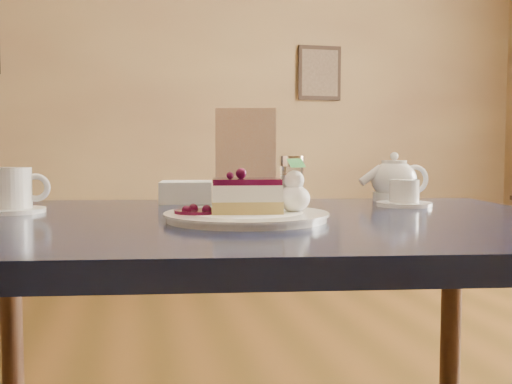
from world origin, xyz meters
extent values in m
cube|color=tan|center=(0.00, 5.00, 1.50)|extent=(8.00, 0.02, 3.00)
cube|color=black|center=(1.80, 4.97, 1.60)|extent=(0.45, 0.03, 0.55)
cube|color=black|center=(0.08, 0.27, 0.66)|extent=(1.18, 0.88, 0.04)
cylinder|color=black|center=(-0.36, 0.65, 0.32)|extent=(0.05, 0.05, 0.65)
cylinder|color=black|center=(0.61, 0.51, 0.32)|extent=(0.05, 0.05, 0.65)
cylinder|color=white|center=(0.07, 0.23, 0.69)|extent=(0.25, 0.25, 0.01)
cube|color=tan|center=(0.07, 0.23, 0.70)|extent=(0.12, 0.09, 0.02)
cube|color=white|center=(0.07, 0.23, 0.73)|extent=(0.12, 0.09, 0.03)
cube|color=#350818|center=(0.07, 0.23, 0.74)|extent=(0.12, 0.09, 0.01)
ellipsoid|color=white|center=(0.15, 0.22, 0.72)|extent=(0.05, 0.05, 0.04)
cylinder|color=#350818|center=(0.00, 0.23, 0.70)|extent=(0.07, 0.07, 0.01)
cylinder|color=white|center=(-0.31, 0.43, 0.69)|extent=(0.12, 0.12, 0.01)
cylinder|color=white|center=(-0.31, 0.43, 0.73)|extent=(0.07, 0.07, 0.07)
torus|color=white|center=(-0.27, 0.43, 0.73)|extent=(0.05, 0.01, 0.05)
cylinder|color=white|center=(0.43, 0.39, 0.69)|extent=(0.11, 0.11, 0.01)
cylinder|color=white|center=(0.43, 0.39, 0.71)|extent=(0.06, 0.06, 0.05)
ellipsoid|color=white|center=(0.46, 0.51, 0.73)|extent=(0.10, 0.10, 0.09)
cylinder|color=white|center=(0.46, 0.51, 0.77)|extent=(0.05, 0.05, 0.01)
cylinder|color=white|center=(0.39, 0.51, 0.73)|extent=(0.06, 0.02, 0.05)
cube|color=white|center=(0.13, 0.53, 0.78)|extent=(0.13, 0.05, 0.20)
cylinder|color=white|center=(0.24, 0.55, 0.72)|extent=(0.05, 0.05, 0.08)
cylinder|color=silver|center=(0.24, 0.55, 0.77)|extent=(0.05, 0.05, 0.02)
cube|color=white|center=(0.01, 0.57, 0.71)|extent=(0.12, 0.12, 0.05)
camera|label=1|loc=(-0.10, -0.65, 0.79)|focal=40.00mm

